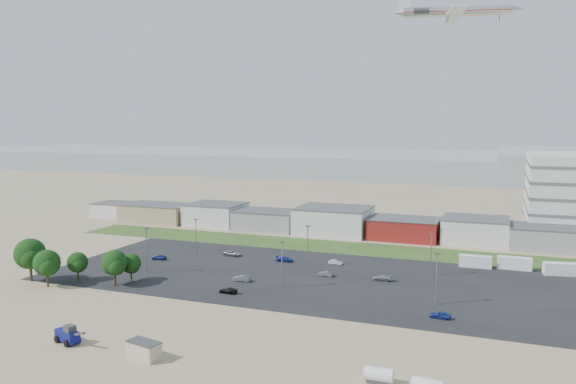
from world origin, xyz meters
The scene contains 32 objects.
ground centered at (0.00, 0.00, 0.00)m, with size 700.00×700.00×0.00m, color #987F61.
parking_lot centered at (5.00, 20.00, 0.01)m, with size 120.00×50.00×0.01m, color black.
grass_strip centered at (0.00, 52.00, 0.01)m, with size 160.00×16.00×0.02m, color #2E481B.
hills_backdrop centered at (40.00, 315.00, 4.50)m, with size 700.00×200.00×9.00m, color gray, non-canonical shape.
building_row centered at (-17.00, 71.00, 4.00)m, with size 170.00×20.00×8.00m, color silver, non-canonical shape.
portable_shed centered at (-4.61, -30.62, 1.27)m, with size 5.04×2.62×2.54m, color #C5B495, non-canonical shape.
telehandler centered at (-19.12, -29.92, 1.49)m, with size 7.15×2.38×2.98m, color #0C1060, non-canonical shape.
storage_tank_nw centered at (28.50, -26.23, 1.12)m, with size 3.75×1.87×2.25m, color silver, non-canonical shape.
box_trailer_a centered at (37.41, 41.96, 1.40)m, with size 7.44×2.33×2.79m, color silver, non-canonical shape.
box_trailer_b centered at (46.04, 43.18, 1.43)m, with size 7.64×2.39×2.87m, color silver, non-canonical shape.
box_trailer_c centered at (55.74, 41.26, 1.40)m, with size 7.45×2.33×2.79m, color silver, non-canonical shape.
tree_far_left centered at (-51.57, -5.06, 5.30)m, with size 7.07×7.07×10.60m, color black, non-canonical shape.
tree_left centered at (-45.08, -7.03, 4.43)m, with size 5.91×5.91×8.86m, color black, non-canonical shape.
tree_mid centered at (-42.45, -1.06, 3.54)m, with size 4.72×4.72×7.08m, color black, non-canonical shape.
tree_right centered at (-32.58, -1.25, 4.28)m, with size 5.71×5.71×8.56m, color black, non-canonical shape.
tree_near centered at (-31.36, 2.63, 3.45)m, with size 4.60×4.60×6.90m, color black, non-canonical shape.
lightpole_front_l centered at (-31.99, 9.31, 5.26)m, with size 1.24×0.52×10.52m, color slate, non-canonical shape.
lightpole_front_m centered at (0.81, 9.69, 4.85)m, with size 1.14×0.48×9.71m, color slate, non-canonical shape.
lightpole_front_r centered at (31.82, 9.88, 4.88)m, with size 1.15×0.48×9.76m, color slate, non-canonical shape.
lightpole_back_l centered at (-30.73, 29.09, 4.77)m, with size 1.12×0.47×9.53m, color slate, non-canonical shape.
lightpole_back_m centered at (-0.46, 29.76, 4.81)m, with size 1.13×0.47×9.63m, color slate, non-canonical shape.
lightpole_back_r centered at (28.41, 30.48, 4.82)m, with size 1.13×0.47×9.63m, color slate, non-canonical shape.
airliner centered at (27.35, 90.33, 68.73)m, with size 40.02×27.29×11.82m, color silver, non-canonical shape.
parked_car_2 centered at (33.40, 2.12, 0.62)m, with size 1.46×3.63×1.24m, color navy.
parked_car_3 centered at (-7.82, 2.22, 0.56)m, with size 1.57×3.85×1.12m, color black.
parked_car_4 centered at (-9.08, 11.05, 0.66)m, with size 1.39×4.00×1.32m, color #595B5E.
parked_car_5 centered at (-37.11, 21.63, 0.64)m, with size 1.51×3.76×1.28m, color navy.
parked_car_6 centered at (-6.93, 31.04, 0.64)m, with size 1.78×4.39×1.27m, color navy.
parked_car_7 centered at (6.63, 21.54, 0.57)m, with size 1.20×3.43×1.13m, color #595B5E.
parked_car_9 centered at (-21.75, 31.99, 0.65)m, with size 2.17×4.70×1.31m, color #A5A5AA.
parked_car_11 centered at (5.72, 32.64, 0.55)m, with size 1.17×3.36×1.11m, color silver.
parked_car_12 centered at (19.14, 22.44, 0.62)m, with size 1.73×4.25×1.23m, color #A5A5AA.
Camera 1 is at (42.35, -95.47, 33.14)m, focal length 35.00 mm.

